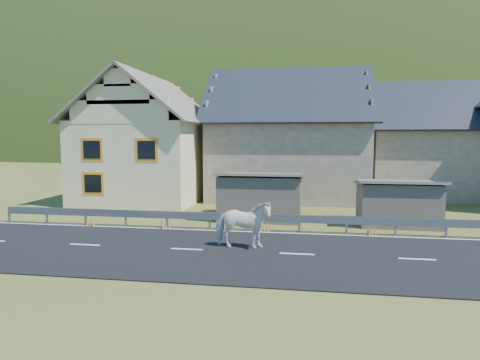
# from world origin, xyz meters

# --- Properties ---
(ground) EXTENTS (160.00, 160.00, 0.00)m
(ground) POSITION_xyz_m (0.00, 0.00, 0.00)
(ground) COLOR #3E4418
(ground) RESTS_ON ground
(road) EXTENTS (60.00, 7.00, 0.04)m
(road) POSITION_xyz_m (0.00, 0.00, 0.02)
(road) COLOR black
(road) RESTS_ON ground
(lane_markings) EXTENTS (60.00, 6.60, 0.01)m
(lane_markings) POSITION_xyz_m (0.00, 0.00, 0.04)
(lane_markings) COLOR silver
(lane_markings) RESTS_ON road
(guardrail) EXTENTS (28.10, 0.09, 0.75)m
(guardrail) POSITION_xyz_m (-0.00, 3.68, 0.56)
(guardrail) COLOR #93969B
(guardrail) RESTS_ON ground
(shed_left) EXTENTS (4.30, 3.30, 2.40)m
(shed_left) POSITION_xyz_m (-2.00, 6.50, 1.10)
(shed_left) COLOR #6B5E52
(shed_left) RESTS_ON ground
(shed_right) EXTENTS (3.80, 2.90, 2.20)m
(shed_right) POSITION_xyz_m (4.50, 6.00, 1.00)
(shed_right) COLOR #6B5E52
(shed_right) RESTS_ON ground
(house_cream) EXTENTS (7.80, 9.80, 8.30)m
(house_cream) POSITION_xyz_m (-10.00, 12.00, 4.36)
(house_cream) COLOR beige
(house_cream) RESTS_ON ground
(house_stone_a) EXTENTS (10.80, 9.80, 8.90)m
(house_stone_a) POSITION_xyz_m (-1.00, 15.00, 4.63)
(house_stone_a) COLOR tan
(house_stone_a) RESTS_ON ground
(house_stone_b) EXTENTS (9.80, 8.80, 8.10)m
(house_stone_b) POSITION_xyz_m (9.00, 17.00, 4.24)
(house_stone_b) COLOR tan
(house_stone_b) RESTS_ON ground
(mountain) EXTENTS (440.00, 280.00, 260.00)m
(mountain) POSITION_xyz_m (5.00, 180.00, -20.00)
(mountain) COLOR #24350F
(mountain) RESTS_ON ground
(conifer_patch) EXTENTS (76.00, 50.00, 28.00)m
(conifer_patch) POSITION_xyz_m (-55.00, 110.00, 6.00)
(conifer_patch) COLOR black
(conifer_patch) RESTS_ON ground
(horse) EXTENTS (1.01, 2.14, 1.79)m
(horse) POSITION_xyz_m (-2.00, 0.48, 0.93)
(horse) COLOR white
(horse) RESTS_ON road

